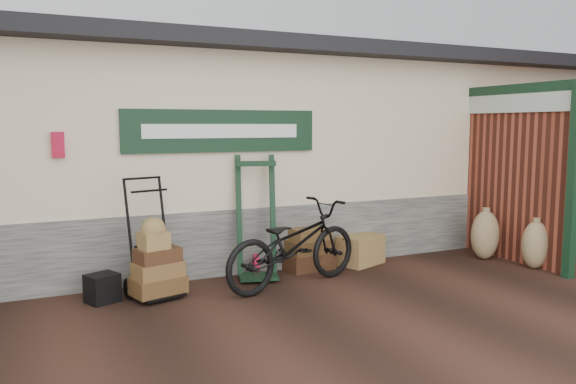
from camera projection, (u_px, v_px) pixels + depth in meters
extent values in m
plane|color=black|center=(273.00, 293.00, 6.80)|extent=(80.00, 80.00, 0.00)
cube|color=#4C4C47|center=(207.00, 221.00, 9.22)|extent=(14.00, 3.54, 0.90)
cube|color=beige|center=(206.00, 130.00, 9.05)|extent=(14.00, 3.50, 2.10)
cube|color=black|center=(207.00, 56.00, 8.77)|extent=(14.40, 4.10, 0.20)
cube|color=black|center=(223.00, 131.00, 7.32)|extent=(2.60, 0.06, 0.55)
cube|color=white|center=(223.00, 131.00, 7.28)|extent=(2.10, 0.01, 0.18)
cube|color=#B10C29|center=(58.00, 145.00, 6.50)|extent=(0.14, 0.10, 0.30)
cube|color=maroon|center=(496.00, 167.00, 9.67)|extent=(1.60, 4.50, 2.60)
cube|color=black|center=(573.00, 181.00, 7.34)|extent=(0.12, 0.12, 2.60)
cube|color=#194C2D|center=(508.00, 103.00, 8.31)|extent=(0.04, 2.40, 0.28)
cube|color=black|center=(509.00, 89.00, 8.28)|extent=(0.05, 2.50, 0.14)
cube|color=olive|center=(361.00, 250.00, 8.21)|extent=(0.77, 0.64, 0.43)
cube|color=black|center=(102.00, 288.00, 6.44)|extent=(0.42, 0.40, 0.33)
imported|color=black|center=(293.00, 240.00, 7.04)|extent=(1.23, 2.17, 1.20)
ellipsoid|color=#896A49|center=(485.00, 235.00, 8.50)|extent=(0.52, 0.46, 0.74)
ellipsoid|color=#896A49|center=(536.00, 245.00, 7.94)|extent=(0.49, 0.44, 0.68)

